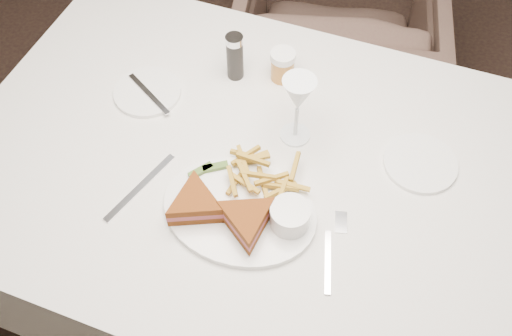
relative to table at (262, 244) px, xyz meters
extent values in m
plane|color=black|center=(0.35, 0.35, -0.38)|extent=(5.00, 5.00, 0.00)
cube|color=silver|center=(0.00, 0.00, 0.00)|extent=(1.40, 0.97, 0.75)
imported|color=#46322A|center=(0.01, 0.88, -0.03)|extent=(0.77, 0.73, 0.70)
ellipsoid|color=white|center=(-0.01, -0.13, 0.38)|extent=(0.33, 0.27, 0.01)
cube|color=silver|center=(-0.23, -0.14, 0.38)|extent=(0.08, 0.20, 0.00)
cylinder|color=white|center=(-0.32, 0.11, 0.38)|extent=(0.16, 0.16, 0.01)
cylinder|color=white|center=(0.33, 0.10, 0.38)|extent=(0.16, 0.16, 0.01)
cylinder|color=black|center=(-0.14, 0.23, 0.44)|extent=(0.04, 0.04, 0.12)
cylinder|color=#AE6E29|center=(-0.03, 0.26, 0.42)|extent=(0.06, 0.06, 0.08)
cube|color=#3D5C20|center=(-0.09, -0.05, 0.40)|extent=(0.06, 0.04, 0.01)
cube|color=#3D5C20|center=(-0.12, -0.07, 0.40)|extent=(0.05, 0.05, 0.01)
cylinder|color=white|center=(0.10, -0.13, 0.42)|extent=(0.08, 0.08, 0.05)
camera|label=1|loc=(0.20, -0.69, 1.38)|focal=40.00mm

